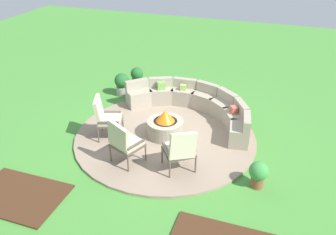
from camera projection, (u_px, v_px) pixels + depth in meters
ground_plane at (165, 137)px, 8.70m from camera, size 24.00×24.00×0.00m
patio_circle at (165, 136)px, 8.68m from camera, size 4.43×4.43×0.06m
mulch_bed_left at (19, 196)px, 6.83m from camera, size 1.76×1.21×0.04m
fire_pit at (165, 126)px, 8.54m from camera, size 0.89×0.89×0.68m
curved_stone_bench at (196, 104)px, 9.46m from camera, size 3.64×2.10×0.72m
lounge_chair_front_left at (106, 117)px, 8.35m from camera, size 0.75×0.73×1.05m
lounge_chair_front_right at (124, 141)px, 7.43m from camera, size 0.77×0.77×1.08m
lounge_chair_back_left at (180, 149)px, 7.21m from camera, size 0.83×0.84×1.02m
potted_plant_0 at (122, 83)px, 10.60m from camera, size 0.45×0.45×0.69m
potted_plant_1 at (137, 77)px, 11.18m from camera, size 0.40×0.40×0.64m
potted_plant_2 at (258, 173)px, 6.94m from camera, size 0.39×0.39×0.58m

